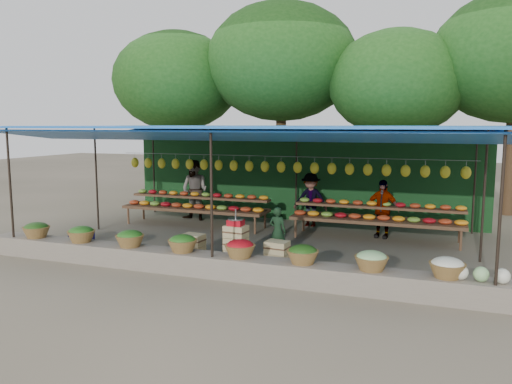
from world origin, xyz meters
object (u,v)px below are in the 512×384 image
(crate_counter, at_px, (235,247))
(weighing_scale, at_px, (236,222))
(vendor_seated, at_px, (278,231))
(blue_crate_front, at_px, (32,246))
(blue_crate_back, at_px, (82,238))

(crate_counter, xyz_separation_m, weighing_scale, (0.02, -0.00, 0.54))
(vendor_seated, height_order, blue_crate_front, vendor_seated)
(weighing_scale, bearing_deg, vendor_seated, 49.20)
(weighing_scale, height_order, vendor_seated, weighing_scale)
(crate_counter, height_order, blue_crate_front, crate_counter)
(weighing_scale, height_order, blue_crate_front, weighing_scale)
(crate_counter, height_order, blue_crate_back, crate_counter)
(crate_counter, bearing_deg, blue_crate_front, -169.34)
(vendor_seated, height_order, blue_crate_back, vendor_seated)
(weighing_scale, bearing_deg, crate_counter, 180.00)
(crate_counter, height_order, vendor_seated, vendor_seated)
(vendor_seated, distance_m, blue_crate_front, 5.53)
(vendor_seated, relative_size, blue_crate_front, 2.35)
(blue_crate_front, height_order, blue_crate_back, blue_crate_back)
(blue_crate_back, bearing_deg, vendor_seated, -3.68)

